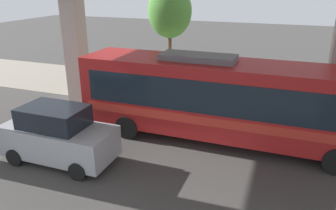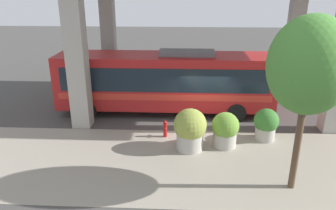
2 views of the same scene
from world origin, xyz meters
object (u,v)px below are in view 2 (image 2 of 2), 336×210
(planter_middle, at_px, (190,129))
(planter_back, at_px, (266,124))
(fire_hydrant, at_px, (165,129))
(street_tree_near, at_px, (310,66))
(parked_car, at_px, (248,78))
(bus, at_px, (165,80))
(planter_front, at_px, (225,130))

(planter_middle, bearing_deg, planter_back, -72.56)
(fire_hydrant, xyz_separation_m, planter_back, (-0.05, -4.67, 0.37))
(planter_middle, xyz_separation_m, street_tree_near, (-2.71, -3.62, 3.51))
(planter_middle, xyz_separation_m, parked_car, (8.01, -3.95, 0.04))
(planter_middle, bearing_deg, street_tree_near, -126.77)
(bus, distance_m, parked_car, 6.48)
(parked_car, bearing_deg, planter_middle, 153.75)
(bus, bearing_deg, fire_hydrant, -176.82)
(planter_middle, xyz_separation_m, planter_back, (1.11, -3.53, -0.17))
(bus, bearing_deg, street_tree_near, -144.99)
(fire_hydrant, xyz_separation_m, parked_car, (6.85, -5.10, 0.59))
(planter_back, bearing_deg, parked_car, -3.49)
(bus, relative_size, planter_middle, 6.21)
(bus, height_order, parked_car, bus)
(street_tree_near, bearing_deg, planter_back, 1.38)
(bus, xyz_separation_m, fire_hydrant, (-3.19, -0.18, -1.49))
(fire_hydrant, relative_size, street_tree_near, 0.14)
(planter_front, bearing_deg, fire_hydrant, 73.14)
(planter_front, bearing_deg, parked_car, -17.29)
(bus, xyz_separation_m, parked_car, (3.66, -5.27, -0.91))
(bus, distance_m, planter_front, 5.06)
(planter_back, relative_size, parked_car, 0.38)
(fire_hydrant, relative_size, planter_back, 0.55)
(bus, xyz_separation_m, planter_back, (-3.24, -4.85, -1.13))
(planter_front, height_order, street_tree_near, street_tree_near)
(fire_hydrant, xyz_separation_m, street_tree_near, (-3.87, -4.77, 4.06))
(bus, relative_size, fire_hydrant, 13.97)
(street_tree_near, bearing_deg, bus, 35.01)
(planter_front, height_order, planter_middle, planter_middle)
(planter_back, relative_size, street_tree_near, 0.25)
(planter_front, xyz_separation_m, parked_car, (7.67, -2.39, 0.19))
(planter_middle, relative_size, street_tree_near, 0.31)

